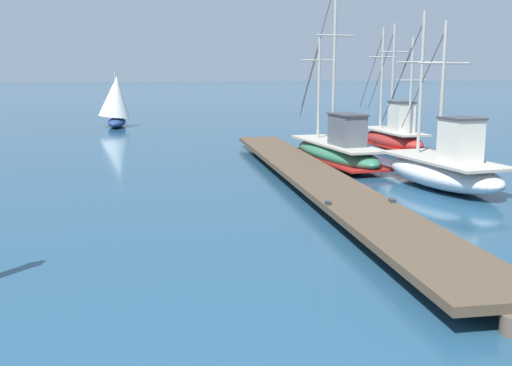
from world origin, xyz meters
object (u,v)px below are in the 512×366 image
object	(u,v)px
fishing_boat_2	(444,168)
fishing_boat_3	(337,149)
fishing_boat_0	(394,136)
distant_sailboat	(116,102)

from	to	relation	value
fishing_boat_2	fishing_boat_3	size ratio (longest dim) A/B	0.88
fishing_boat_2	fishing_boat_3	distance (m)	5.41
fishing_boat_0	fishing_boat_3	xyz separation A→B (m)	(-3.90, -3.53, -0.06)
fishing_boat_2	fishing_boat_3	xyz separation A→B (m)	(-1.72, 5.13, -0.04)
fishing_boat_0	distant_sailboat	distance (m)	19.08
fishing_boat_3	fishing_boat_2	bearing A→B (deg)	-71.43
fishing_boat_3	distant_sailboat	distance (m)	19.80
fishing_boat_0	fishing_boat_2	distance (m)	8.93
distant_sailboat	fishing_boat_3	bearing A→B (deg)	-63.43
fishing_boat_2	distant_sailboat	size ratio (longest dim) A/B	1.60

